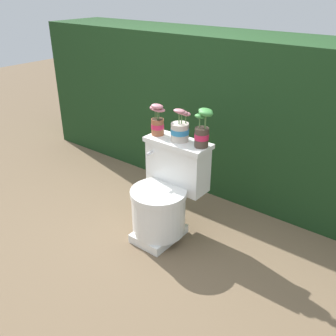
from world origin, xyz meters
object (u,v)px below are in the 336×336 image
(toilet, at_px, (165,196))
(potted_plant_midleft, at_px, (180,129))
(potted_plant_left, at_px, (157,121))
(potted_plant_middle, at_px, (203,130))

(toilet, bearing_deg, potted_plant_midleft, 86.12)
(toilet, distance_m, potted_plant_left, 0.50)
(potted_plant_middle, bearing_deg, potted_plant_midleft, -178.08)
(toilet, xyz_separation_m, potted_plant_middle, (0.17, 0.15, 0.46))
(potted_plant_left, distance_m, potted_plant_middle, 0.34)
(potted_plant_midleft, height_order, potted_plant_middle, potted_plant_middle)
(potted_plant_midleft, bearing_deg, potted_plant_middle, 1.92)
(toilet, height_order, potted_plant_midleft, potted_plant_midleft)
(toilet, distance_m, potted_plant_midleft, 0.45)
(potted_plant_left, bearing_deg, potted_plant_middle, 2.55)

